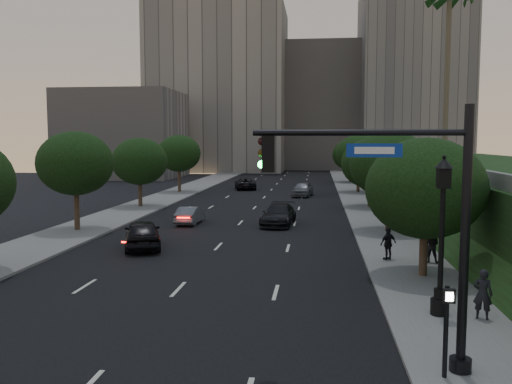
# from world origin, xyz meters

# --- Properties ---
(ground) EXTENTS (160.00, 160.00, 0.00)m
(ground) POSITION_xyz_m (0.00, 0.00, 0.00)
(ground) COLOR black
(ground) RESTS_ON ground
(road_surface) EXTENTS (16.00, 140.00, 0.02)m
(road_surface) POSITION_xyz_m (0.00, 30.00, 0.01)
(road_surface) COLOR black
(road_surface) RESTS_ON ground
(sidewalk_right) EXTENTS (4.50, 140.00, 0.15)m
(sidewalk_right) POSITION_xyz_m (10.25, 30.00, 0.07)
(sidewalk_right) COLOR slate
(sidewalk_right) RESTS_ON ground
(sidewalk_left) EXTENTS (4.50, 140.00, 0.15)m
(sidewalk_left) POSITION_xyz_m (-10.25, 30.00, 0.07)
(sidewalk_left) COLOR slate
(sidewalk_left) RESTS_ON ground
(parapet_wall) EXTENTS (0.35, 90.00, 0.70)m
(parapet_wall) POSITION_xyz_m (13.50, 28.00, 4.35)
(parapet_wall) COLOR slate
(parapet_wall) RESTS_ON embankment
(office_block_left) EXTENTS (26.00, 20.00, 32.00)m
(office_block_left) POSITION_xyz_m (-14.00, 92.00, 16.00)
(office_block_left) COLOR gray
(office_block_left) RESTS_ON ground
(office_block_mid) EXTENTS (22.00, 18.00, 26.00)m
(office_block_mid) POSITION_xyz_m (6.00, 102.00, 13.00)
(office_block_mid) COLOR #A49E97
(office_block_mid) RESTS_ON ground
(office_block_right) EXTENTS (20.00, 22.00, 36.00)m
(office_block_right) POSITION_xyz_m (24.00, 96.00, 18.00)
(office_block_right) COLOR gray
(office_block_right) RESTS_ON ground
(office_block_filler) EXTENTS (18.00, 16.00, 14.00)m
(office_block_filler) POSITION_xyz_m (-26.00, 70.00, 7.00)
(office_block_filler) COLOR #A49E97
(office_block_filler) RESTS_ON ground
(tree_right_a) EXTENTS (5.20, 5.20, 6.24)m
(tree_right_a) POSITION_xyz_m (10.30, 8.00, 4.02)
(tree_right_a) COLOR #38281C
(tree_right_a) RESTS_ON ground
(tree_right_b) EXTENTS (5.20, 5.20, 6.74)m
(tree_right_b) POSITION_xyz_m (10.30, 20.00, 4.52)
(tree_right_b) COLOR #38281C
(tree_right_b) RESTS_ON ground
(tree_right_c) EXTENTS (5.20, 5.20, 6.24)m
(tree_right_c) POSITION_xyz_m (10.30, 33.00, 4.02)
(tree_right_c) COLOR #38281C
(tree_right_c) RESTS_ON ground
(tree_right_d) EXTENTS (5.20, 5.20, 6.74)m
(tree_right_d) POSITION_xyz_m (10.30, 47.00, 4.52)
(tree_right_d) COLOR #38281C
(tree_right_d) RESTS_ON ground
(tree_right_e) EXTENTS (5.20, 5.20, 6.24)m
(tree_right_e) POSITION_xyz_m (10.30, 62.00, 4.02)
(tree_right_e) COLOR #38281C
(tree_right_e) RESTS_ON ground
(tree_left_b) EXTENTS (5.00, 5.00, 6.71)m
(tree_left_b) POSITION_xyz_m (-10.30, 18.00, 4.58)
(tree_left_b) COLOR #38281C
(tree_left_b) RESTS_ON ground
(tree_left_c) EXTENTS (5.00, 5.00, 6.34)m
(tree_left_c) POSITION_xyz_m (-10.30, 31.00, 4.21)
(tree_left_c) COLOR #38281C
(tree_left_c) RESTS_ON ground
(tree_left_d) EXTENTS (5.00, 5.00, 6.71)m
(tree_left_d) POSITION_xyz_m (-10.30, 45.00, 4.58)
(tree_left_d) COLOR #38281C
(tree_left_d) RESTS_ON ground
(traffic_signal_mast) EXTENTS (5.68, 0.56, 7.00)m
(traffic_signal_mast) POSITION_xyz_m (8.25, -2.16, 3.67)
(traffic_signal_mast) COLOR black
(traffic_signal_mast) RESTS_ON ground
(street_lamp) EXTENTS (0.64, 0.64, 5.62)m
(street_lamp) POSITION_xyz_m (9.82, 2.49, 2.63)
(street_lamp) COLOR black
(street_lamp) RESTS_ON ground
(pedestrian_signal) EXTENTS (0.30, 0.33, 2.50)m
(pedestrian_signal) POSITION_xyz_m (8.85, -2.62, 1.57)
(pedestrian_signal) COLOR black
(pedestrian_signal) RESTS_ON ground
(sedan_near_left) EXTENTS (3.43, 5.23, 1.66)m
(sedan_near_left) POSITION_xyz_m (-4.18, 13.10, 0.83)
(sedan_near_left) COLOR black
(sedan_near_left) RESTS_ON ground
(sedan_mid_left) EXTENTS (1.51, 3.97, 1.29)m
(sedan_mid_left) POSITION_xyz_m (-3.59, 22.27, 0.65)
(sedan_mid_left) COLOR slate
(sedan_mid_left) RESTS_ON ground
(sedan_far_left) EXTENTS (3.40, 5.55, 1.44)m
(sedan_far_left) POSITION_xyz_m (-3.29, 50.25, 0.72)
(sedan_far_left) COLOR black
(sedan_far_left) RESTS_ON ground
(sedan_near_right) EXTENTS (2.54, 5.37, 1.51)m
(sedan_near_right) POSITION_xyz_m (2.87, 22.29, 0.76)
(sedan_near_right) COLOR black
(sedan_near_right) RESTS_ON ground
(sedan_far_right) EXTENTS (2.53, 4.94, 1.61)m
(sedan_far_right) POSITION_xyz_m (4.04, 42.54, 0.81)
(sedan_far_right) COLOR slate
(sedan_far_right) RESTS_ON ground
(pedestrian_a) EXTENTS (0.72, 0.60, 1.70)m
(pedestrian_a) POSITION_xyz_m (11.14, 2.19, 1.00)
(pedestrian_a) COLOR black
(pedestrian_a) RESTS_ON sidewalk_right
(pedestrian_b) EXTENTS (0.97, 0.85, 1.70)m
(pedestrian_b) POSITION_xyz_m (11.17, 10.69, 1.00)
(pedestrian_b) COLOR black
(pedestrian_b) RESTS_ON sidewalk_right
(pedestrian_c) EXTENTS (1.02, 0.87, 1.64)m
(pedestrian_c) POSITION_xyz_m (9.17, 11.02, 0.97)
(pedestrian_c) COLOR black
(pedestrian_c) RESTS_ON sidewalk_right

